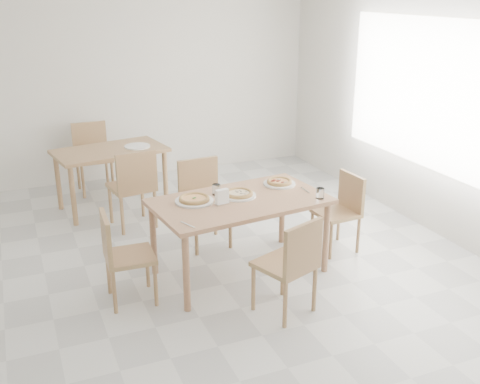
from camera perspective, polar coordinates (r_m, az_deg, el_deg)
name	(u,v)px	position (r m, az deg, el deg)	size (l,w,h in m)	color
room	(442,97)	(6.33, 19.86, 9.02)	(7.28, 7.00, 7.00)	silver
main_table	(240,207)	(5.19, 0.00, -1.55)	(1.68, 1.07, 0.75)	tan
chair_south	(292,261)	(4.61, 5.32, -6.98)	(0.54, 0.54, 0.86)	#A08250
chair_north	(203,196)	(5.91, -3.82, -0.40)	(0.47, 0.47, 0.90)	#A08250
chair_west	(120,252)	(4.89, -12.06, -5.95)	(0.42, 0.42, 0.82)	#A08250
chair_east	(342,207)	(5.86, 10.36, -1.47)	(0.42, 0.42, 0.80)	#A08250
plate_margherita	(194,201)	(5.11, -4.66, -0.92)	(0.35, 0.35, 0.02)	white
plate_mushroom	(239,196)	(5.23, -0.11, -0.36)	(0.32, 0.32, 0.02)	white
plate_pepperoni	(279,184)	(5.56, 4.01, 0.85)	(0.32, 0.32, 0.02)	white
pizza_margherita	(194,199)	(5.11, -4.67, -0.68)	(0.30, 0.30, 0.03)	tan
pizza_mushroom	(239,193)	(5.22, -0.11, -0.12)	(0.31, 0.31, 0.03)	tan
pizza_pepperoni	(279,181)	(5.55, 4.02, 1.07)	(0.26, 0.26, 0.03)	tan
tumbler_a	(320,193)	(5.22, 8.14, -0.14)	(0.08, 0.08, 0.10)	white
tumbler_b	(216,190)	(5.27, -2.42, 0.25)	(0.08, 0.08, 0.10)	white
napkin_holder	(222,197)	(5.02, -1.84, -0.55)	(0.14, 0.08, 0.14)	silver
fork_a	(188,225)	(4.63, -5.33, -3.33)	(0.02, 0.18, 0.01)	silver
fork_b	(305,190)	(5.42, 6.63, 0.19)	(0.01, 0.18, 0.01)	silver
second_table	(110,157)	(6.99, -13.04, 3.47)	(1.40, 0.95, 0.75)	#A08250
chair_back_s	(134,183)	(6.34, -10.74, 0.88)	(0.52, 0.52, 0.93)	#A08250
chair_back_n	(92,152)	(7.73, -14.80, 3.95)	(0.46, 0.46, 0.91)	#A08250
plate_empty	(137,146)	(6.99, -10.40, 4.59)	(0.31, 0.31, 0.02)	white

